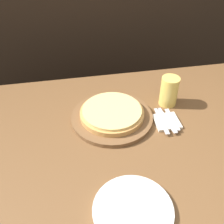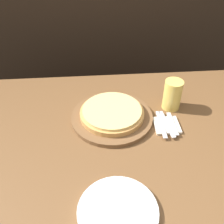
{
  "view_description": "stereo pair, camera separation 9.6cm",
  "coord_description": "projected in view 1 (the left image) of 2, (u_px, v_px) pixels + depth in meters",
  "views": [
    {
      "loc": [
        -0.19,
        -0.76,
        1.51
      ],
      "look_at": [
        -0.02,
        0.14,
        0.76
      ],
      "focal_mm": 42.0,
      "sensor_mm": 36.0,
      "label": 1
    },
    {
      "loc": [
        -0.09,
        -0.77,
        1.51
      ],
      "look_at": [
        -0.02,
        0.14,
        0.76
      ],
      "focal_mm": 42.0,
      "sensor_mm": 36.0,
      "label": 2
    }
  ],
  "objects": [
    {
      "name": "napkin_stack",
      "position": [
        167.0,
        122.0,
        1.18
      ],
      "size": [
        0.11,
        0.11,
        0.01
      ],
      "color": "beige",
      "rests_on": "dining_table"
    },
    {
      "name": "ground_plane",
      "position": [
        120.0,
        224.0,
        1.56
      ],
      "size": [
        12.0,
        12.0,
        0.0
      ],
      "primitive_type": "plane",
      "color": "#38332D"
    },
    {
      "name": "dinner_plate",
      "position": [
        133.0,
        210.0,
        0.84
      ],
      "size": [
        0.26,
        0.26,
        0.02
      ],
      "color": "silver",
      "rests_on": "dining_table"
    },
    {
      "name": "beer_glass",
      "position": [
        169.0,
        90.0,
        1.24
      ],
      "size": [
        0.09,
        0.09,
        0.15
      ],
      "color": "#E5C65B",
      "rests_on": "dining_table"
    },
    {
      "name": "dining_table",
      "position": [
        121.0,
        189.0,
        1.33
      ],
      "size": [
        1.53,
        1.04,
        0.72
      ],
      "color": "brown",
      "rests_on": "ground_plane"
    },
    {
      "name": "pizza_on_board",
      "position": [
        112.0,
        115.0,
        1.19
      ],
      "size": [
        0.37,
        0.37,
        0.06
      ],
      "color": "brown",
      "rests_on": "dining_table"
    },
    {
      "name": "spoon",
      "position": [
        172.0,
        119.0,
        1.18
      ],
      "size": [
        0.02,
        0.15,
        0.0
      ],
      "color": "silver",
      "rests_on": "napkin_stack"
    },
    {
      "name": "dinner_knife",
      "position": [
        167.0,
        120.0,
        1.17
      ],
      "size": [
        0.04,
        0.18,
        0.0
      ],
      "color": "silver",
      "rests_on": "napkin_stack"
    },
    {
      "name": "fork",
      "position": [
        162.0,
        121.0,
        1.17
      ],
      "size": [
        0.02,
        0.18,
        0.0
      ],
      "color": "silver",
      "rests_on": "napkin_stack"
    }
  ]
}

